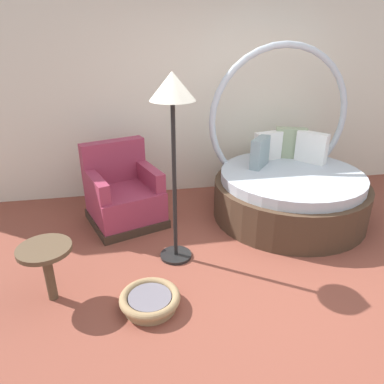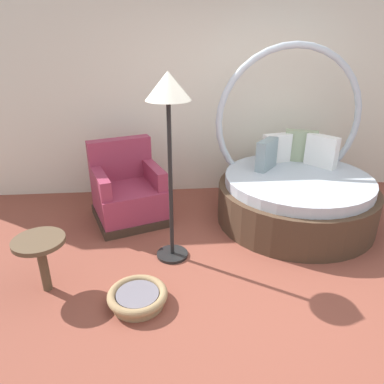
{
  "view_description": "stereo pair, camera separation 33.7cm",
  "coord_description": "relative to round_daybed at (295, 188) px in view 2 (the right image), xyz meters",
  "views": [
    {
      "loc": [
        -1.2,
        -2.5,
        2.11
      ],
      "look_at": [
        -0.57,
        0.94,
        0.55
      ],
      "focal_mm": 33.59,
      "sensor_mm": 36.0,
      "label": 1
    },
    {
      "loc": [
        -0.87,
        -2.55,
        2.11
      ],
      "look_at": [
        -0.57,
        0.94,
        0.55
      ],
      "focal_mm": 33.59,
      "sensor_mm": 36.0,
      "label": 2
    }
  ],
  "objects": [
    {
      "name": "ground_plane",
      "position": [
        -0.7,
        -1.29,
        -0.41
      ],
      "size": [
        8.0,
        8.0,
        0.02
      ],
      "primitive_type": "cube",
      "color": "brown"
    },
    {
      "name": "back_wall",
      "position": [
        -0.7,
        1.05,
        0.95
      ],
      "size": [
        8.0,
        0.12,
        2.7
      ],
      "primitive_type": "cube",
      "color": "silver",
      "rests_on": "ground_plane"
    },
    {
      "name": "round_daybed",
      "position": [
        0.0,
        0.0,
        0.0
      ],
      "size": [
        1.84,
        1.84,
        2.02
      ],
      "color": "#473323",
      "rests_on": "ground_plane"
    },
    {
      "name": "red_armchair",
      "position": [
        -2.01,
        0.17,
        -0.07
      ],
      "size": [
        1.02,
        1.02,
        0.94
      ],
      "color": "#38281E",
      "rests_on": "ground_plane"
    },
    {
      "name": "pet_basket",
      "position": [
        -1.82,
        -1.41,
        -0.32
      ],
      "size": [
        0.51,
        0.51,
        0.13
      ],
      "color": "#9E7F56",
      "rests_on": "ground_plane"
    },
    {
      "name": "side_table",
      "position": [
        -2.64,
        -1.15,
        0.03
      ],
      "size": [
        0.44,
        0.44,
        0.52
      ],
      "color": "brown",
      "rests_on": "ground_plane"
    },
    {
      "name": "floor_lamp",
      "position": [
        -1.5,
        -0.72,
        1.14
      ],
      "size": [
        0.4,
        0.4,
        1.82
      ],
      "color": "black",
      "rests_on": "ground_plane"
    }
  ]
}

